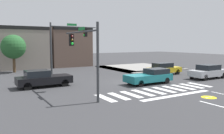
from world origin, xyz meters
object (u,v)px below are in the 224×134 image
at_px(traffic_signal_northwest, 67,40).
at_px(car_teal, 150,76).
at_px(car_black, 43,79).
at_px(car_silver, 208,72).
at_px(car_yellow, 164,69).
at_px(traffic_signal_southwest, 84,47).
at_px(roadside_tree, 13,47).

height_order(traffic_signal_northwest, car_teal, traffic_signal_northwest).
xyz_separation_m(car_black, car_silver, (16.83, -4.43, 0.02)).
height_order(car_black, car_yellow, car_black).
distance_m(car_teal, car_yellow, 6.78).
distance_m(traffic_signal_southwest, car_teal, 8.15).
height_order(car_black, car_silver, car_silver).
bearing_deg(car_silver, roadside_tree, -43.13).
bearing_deg(car_black, traffic_signal_northwest, 42.57).
distance_m(car_black, car_yellow, 14.78).
distance_m(traffic_signal_northwest, roadside_tree, 9.78).
height_order(car_yellow, car_silver, car_silver).
height_order(car_teal, car_yellow, car_yellow).
bearing_deg(car_teal, car_yellow, -144.65).
distance_m(traffic_signal_northwest, car_black, 5.86).
relative_size(traffic_signal_northwest, car_black, 1.27).
bearing_deg(car_black, car_teal, -21.54).
xyz_separation_m(car_yellow, roadside_tree, (-15.49, 11.73, 2.63)).
relative_size(car_teal, car_yellow, 1.06).
xyz_separation_m(traffic_signal_southwest, car_yellow, (13.01, 5.34, -2.86)).
bearing_deg(roadside_tree, car_silver, -43.13).
bearing_deg(roadside_tree, traffic_signal_northwest, -64.46).
xyz_separation_m(car_silver, roadside_tree, (-17.54, 16.43, 2.61)).
bearing_deg(traffic_signal_southwest, roadside_tree, 8.25).
height_order(traffic_signal_southwest, car_black, traffic_signal_southwest).
relative_size(traffic_signal_northwest, car_yellow, 1.38).
relative_size(traffic_signal_northwest, car_teal, 1.30).
height_order(traffic_signal_southwest, roadside_tree, traffic_signal_southwest).
relative_size(car_black, car_yellow, 1.08).
height_order(traffic_signal_southwest, traffic_signal_northwest, traffic_signal_northwest).
bearing_deg(car_teal, car_silver, 174.11).
bearing_deg(car_silver, traffic_signal_southwest, 2.44).
height_order(traffic_signal_southwest, car_teal, traffic_signal_southwest).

